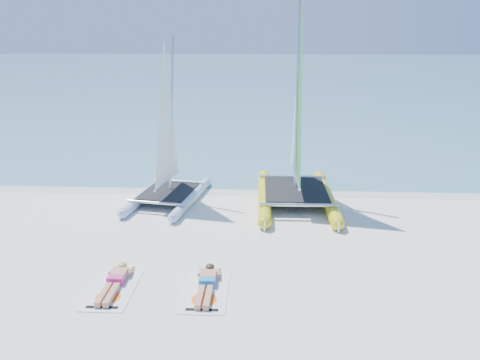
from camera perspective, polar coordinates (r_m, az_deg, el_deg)
The scene contains 9 objects.
ground at distance 12.47m, azimuth -3.10°, elevation -9.27°, with size 140.00×140.00×0.00m, color white.
sea at distance 74.29m, azimuth 2.02°, elevation 13.19°, with size 140.00×115.00×0.01m, color #72AFBE.
wet_sand_strip at distance 17.53m, azimuth -1.26°, elevation -1.15°, with size 140.00×1.40×0.01m, color silver.
catamaran_blue at distance 16.13m, azimuth -8.88°, elevation 3.31°, with size 2.65×4.47×5.74m.
catamaran_yellow at distance 16.27m, azimuth 6.89°, elevation 5.73°, with size 2.63×5.81×7.38m.
towel_a at distance 11.36m, azimuth -15.24°, elevation -12.74°, with size 1.00×1.85×0.02m, color white.
sunbather_a at distance 11.46m, azimuth -14.99°, elevation -11.79°, with size 0.37×1.73×0.26m.
towel_b at distance 10.92m, azimuth -4.16°, elevation -13.41°, with size 1.00×1.85×0.02m, color white.
sunbather_b at distance 11.03m, azimuth -4.05°, elevation -12.41°, with size 0.37×1.73×0.26m.
Camera 1 is at (1.23, -11.07, 5.62)m, focal length 35.00 mm.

